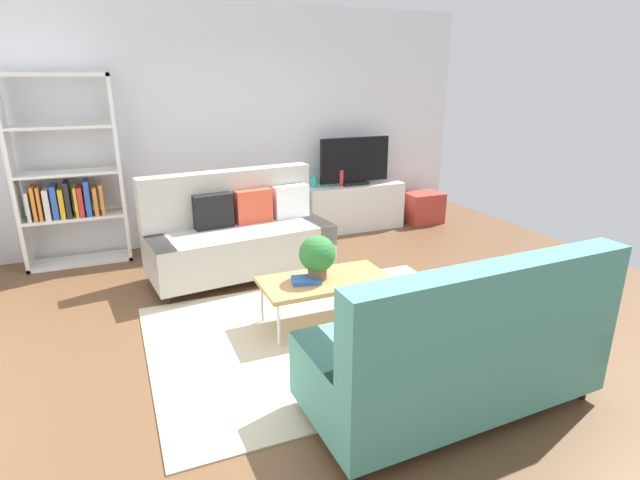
{
  "coord_description": "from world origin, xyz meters",
  "views": [
    {
      "loc": [
        -1.48,
        -3.63,
        2.09
      ],
      "look_at": [
        0.19,
        0.36,
        0.65
      ],
      "focal_mm": 28.13,
      "sensor_mm": 36.0,
      "label": 1
    }
  ],
  "objects": [
    {
      "name": "ground_plane",
      "position": [
        0.0,
        0.0,
        0.0
      ],
      "size": [
        7.68,
        7.68,
        0.0
      ],
      "primitive_type": "plane",
      "color": "brown"
    },
    {
      "name": "wall_far",
      "position": [
        0.0,
        2.8,
        1.45
      ],
      "size": [
        6.4,
        0.12,
        2.9
      ],
      "primitive_type": "cube",
      "color": "silver",
      "rests_on": "ground_plane"
    },
    {
      "name": "area_rug",
      "position": [
        0.04,
        -0.19,
        0.01
      ],
      "size": [
        2.9,
        2.2,
        0.01
      ],
      "primitive_type": "cube",
      "color": "beige",
      "rests_on": "ground_plane"
    },
    {
      "name": "couch_beige",
      "position": [
        -0.3,
        1.43,
        0.45
      ],
      "size": [
        1.98,
        1.05,
        1.1
      ],
      "rotation": [
        0.0,
        0.0,
        3.25
      ],
      "color": "#B2ADA3",
      "rests_on": "ground_plane"
    },
    {
      "name": "couch_green",
      "position": [
        0.38,
        -1.41,
        0.44
      ],
      "size": [
        1.93,
        0.9,
        1.1
      ],
      "rotation": [
        0.0,
        0.0,
        0.03
      ],
      "color": "teal",
      "rests_on": "ground_plane"
    },
    {
      "name": "coffee_table",
      "position": [
        0.09,
        0.01,
        0.39
      ],
      "size": [
        1.1,
        0.56,
        0.42
      ],
      "color": "#B7844C",
      "rests_on": "ground_plane"
    },
    {
      "name": "tv_console",
      "position": [
        1.57,
        2.46,
        0.32
      ],
      "size": [
        1.4,
        0.44,
        0.64
      ],
      "primitive_type": "cube",
      "color": "silver",
      "rests_on": "ground_plane"
    },
    {
      "name": "tv",
      "position": [
        1.57,
        2.44,
        0.95
      ],
      "size": [
        1.0,
        0.2,
        0.64
      ],
      "color": "black",
      "rests_on": "tv_console"
    },
    {
      "name": "bookshelf",
      "position": [
        -1.95,
        2.48,
        0.96
      ],
      "size": [
        1.1,
        0.36,
        2.1
      ],
      "color": "white",
      "rests_on": "ground_plane"
    },
    {
      "name": "storage_trunk",
      "position": [
        2.67,
        2.36,
        0.22
      ],
      "size": [
        0.52,
        0.4,
        0.44
      ],
      "primitive_type": "cube",
      "color": "#B2382D",
      "rests_on": "ground_plane"
    },
    {
      "name": "potted_plant",
      "position": [
        0.03,
        0.04,
        0.63
      ],
      "size": [
        0.31,
        0.31,
        0.38
      ],
      "color": "brown",
      "rests_on": "coffee_table"
    },
    {
      "name": "table_book_0",
      "position": [
        -0.08,
        0.01,
        0.44
      ],
      "size": [
        0.28,
        0.23,
        0.04
      ],
      "primitive_type": "cube",
      "rotation": [
        0.0,
        0.0,
        -0.24
      ],
      "color": "#3359B2",
      "rests_on": "coffee_table"
    },
    {
      "name": "vase_0",
      "position": [
        0.99,
        2.51,
        0.71
      ],
      "size": [
        0.12,
        0.12,
        0.15
      ],
      "primitive_type": "cylinder",
      "color": "#33B29E",
      "rests_on": "tv_console"
    },
    {
      "name": "vase_1",
      "position": [
        1.17,
        2.51,
        0.73
      ],
      "size": [
        0.14,
        0.14,
        0.19
      ],
      "primitive_type": "cylinder",
      "color": "#33B29E",
      "rests_on": "tv_console"
    },
    {
      "name": "bottle_0",
      "position": [
        1.37,
        2.42,
        0.75
      ],
      "size": [
        0.06,
        0.06,
        0.22
      ],
      "primitive_type": "cylinder",
      "color": "red",
      "rests_on": "tv_console"
    }
  ]
}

